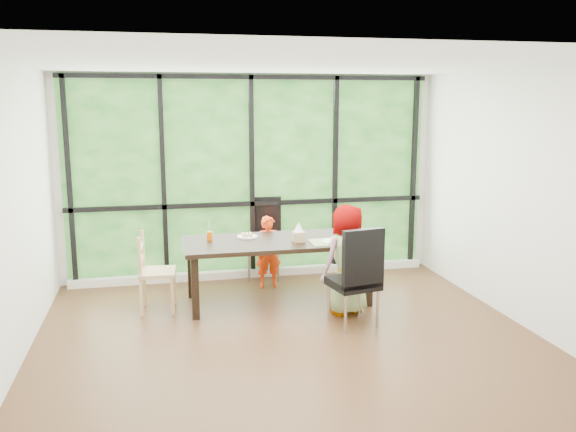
# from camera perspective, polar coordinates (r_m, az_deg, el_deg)

# --- Properties ---
(ground) EXTENTS (5.00, 5.00, 0.00)m
(ground) POSITION_cam_1_polar(r_m,az_deg,el_deg) (6.19, -0.04, -11.37)
(ground) COLOR black
(ground) RESTS_ON ground
(back_wall) EXTENTS (5.00, 0.00, 5.00)m
(back_wall) POSITION_cam_1_polar(r_m,az_deg,el_deg) (8.00, -3.53, 3.73)
(back_wall) COLOR silver
(back_wall) RESTS_ON ground
(foliage_backdrop) EXTENTS (4.80, 0.02, 2.65)m
(foliage_backdrop) POSITION_cam_1_polar(r_m,az_deg,el_deg) (7.98, -3.51, 3.72)
(foliage_backdrop) COLOR #174715
(foliage_backdrop) RESTS_ON back_wall
(window_mullions) EXTENTS (4.80, 0.06, 2.65)m
(window_mullions) POSITION_cam_1_polar(r_m,az_deg,el_deg) (7.94, -3.46, 3.68)
(window_mullions) COLOR black
(window_mullions) RESTS_ON back_wall
(window_sill) EXTENTS (4.80, 0.12, 0.10)m
(window_sill) POSITION_cam_1_polar(r_m,az_deg,el_deg) (8.17, -3.31, -5.43)
(window_sill) COLOR silver
(window_sill) RESTS_ON ground
(dining_table) EXTENTS (2.24, 1.09, 0.75)m
(dining_table) POSITION_cam_1_polar(r_m,az_deg,el_deg) (7.09, -0.97, -5.25)
(dining_table) COLOR black
(dining_table) RESTS_ON ground
(chair_window_leather) EXTENTS (0.55, 0.55, 1.08)m
(chair_window_leather) POSITION_cam_1_polar(r_m,az_deg,el_deg) (7.97, -2.32, -2.21)
(chair_window_leather) COLOR black
(chair_window_leather) RESTS_ON ground
(chair_interior_leather) EXTENTS (0.54, 0.54, 1.08)m
(chair_interior_leather) POSITION_cam_1_polar(r_m,az_deg,el_deg) (6.35, 6.25, -5.69)
(chair_interior_leather) COLOR black
(chair_interior_leather) RESTS_ON ground
(chair_end_beech) EXTENTS (0.43, 0.45, 0.90)m
(chair_end_beech) POSITION_cam_1_polar(r_m,az_deg,el_deg) (6.93, -12.34, -5.25)
(chair_end_beech) COLOR tan
(chair_end_beech) RESTS_ON ground
(child_toddler) EXTENTS (0.34, 0.22, 0.92)m
(child_toddler) POSITION_cam_1_polar(r_m,az_deg,el_deg) (7.61, -1.85, -3.44)
(child_toddler) COLOR #EE390B
(child_toddler) RESTS_ON ground
(child_older) EXTENTS (0.70, 0.57, 1.24)m
(child_older) POSITION_cam_1_polar(r_m,az_deg,el_deg) (6.68, 5.43, -4.15)
(child_older) COLOR slate
(child_older) RESTS_ON ground
(placemat) EXTENTS (0.48, 0.36, 0.01)m
(placemat) POSITION_cam_1_polar(r_m,az_deg,el_deg) (6.90, 4.15, -2.48)
(placemat) COLOR tan
(placemat) RESTS_ON dining_table
(plate_far) EXTENTS (0.25, 0.25, 0.02)m
(plate_far) POSITION_cam_1_polar(r_m,az_deg,el_deg) (7.14, -3.91, -1.97)
(plate_far) COLOR white
(plate_far) RESTS_ON dining_table
(plate_near) EXTENTS (0.27, 0.27, 0.02)m
(plate_near) POSITION_cam_1_polar(r_m,az_deg,el_deg) (6.91, 4.37, -2.41)
(plate_near) COLOR white
(plate_near) RESTS_ON dining_table
(orange_cup) EXTENTS (0.07, 0.07, 0.10)m
(orange_cup) POSITION_cam_1_polar(r_m,az_deg,el_deg) (7.02, -7.49, -1.90)
(orange_cup) COLOR #D55300
(orange_cup) RESTS_ON dining_table
(green_cup) EXTENTS (0.07, 0.07, 0.11)m
(green_cup) POSITION_cam_1_polar(r_m,az_deg,el_deg) (6.95, 6.48, -1.98)
(green_cup) COLOR green
(green_cup) RESTS_ON dining_table
(white_mug) EXTENTS (0.08, 0.08, 0.08)m
(white_mug) POSITION_cam_1_polar(r_m,az_deg,el_deg) (7.31, 6.75, -1.45)
(white_mug) COLOR white
(white_mug) RESTS_ON dining_table
(tissue_box) EXTENTS (0.13, 0.13, 0.12)m
(tissue_box) POSITION_cam_1_polar(r_m,az_deg,el_deg) (6.90, 1.02, -1.98)
(tissue_box) COLOR tan
(tissue_box) RESTS_ON dining_table
(crepe_rolls_far) EXTENTS (0.15, 0.12, 0.04)m
(crepe_rolls_far) POSITION_cam_1_polar(r_m,az_deg,el_deg) (7.14, -3.91, -1.77)
(crepe_rolls_far) COLOR tan
(crepe_rolls_far) RESTS_ON plate_far
(crepe_rolls_near) EXTENTS (0.05, 0.12, 0.04)m
(crepe_rolls_near) POSITION_cam_1_polar(r_m,az_deg,el_deg) (6.91, 4.38, -2.19)
(crepe_rolls_near) COLOR tan
(crepe_rolls_near) RESTS_ON plate_near
(straw_white) EXTENTS (0.01, 0.04, 0.20)m
(straw_white) POSITION_cam_1_polar(r_m,az_deg,el_deg) (7.00, -7.51, -1.17)
(straw_white) COLOR white
(straw_white) RESTS_ON orange_cup
(straw_pink) EXTENTS (0.01, 0.04, 0.20)m
(straw_pink) POSITION_cam_1_polar(r_m,az_deg,el_deg) (6.93, 6.50, -1.22)
(straw_pink) COLOR pink
(straw_pink) RESTS_ON green_cup
(tissue) EXTENTS (0.12, 0.12, 0.11)m
(tissue) POSITION_cam_1_polar(r_m,az_deg,el_deg) (6.88, 1.02, -1.07)
(tissue) COLOR white
(tissue) RESTS_ON tissue_box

